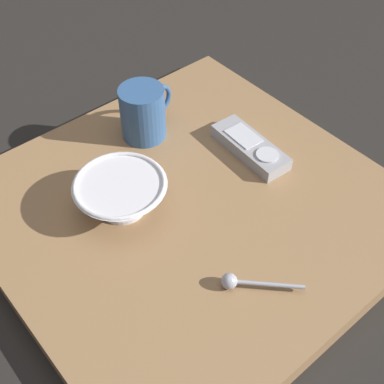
# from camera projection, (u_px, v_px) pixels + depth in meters

# --- Properties ---
(ground_plane) EXTENTS (6.00, 6.00, 0.00)m
(ground_plane) POSITION_uv_depth(u_px,v_px,m) (190.00, 217.00, 0.87)
(ground_plane) COLOR black
(table) EXTENTS (0.61, 0.60, 0.04)m
(table) POSITION_uv_depth(u_px,v_px,m) (190.00, 210.00, 0.85)
(table) COLOR #936D47
(table) RESTS_ON ground
(cereal_bowl) EXTENTS (0.15, 0.15, 0.06)m
(cereal_bowl) POSITION_uv_depth(u_px,v_px,m) (121.00, 194.00, 0.81)
(cereal_bowl) COLOR silver
(cereal_bowl) RESTS_ON table
(coffee_mug) EXTENTS (0.11, 0.08, 0.10)m
(coffee_mug) POSITION_uv_depth(u_px,v_px,m) (144.00, 112.00, 0.92)
(coffee_mug) COLOR #33598C
(coffee_mug) RESTS_ON table
(teaspoon) EXTENTS (0.09, 0.09, 0.02)m
(teaspoon) POSITION_uv_depth(u_px,v_px,m) (238.00, 282.00, 0.72)
(teaspoon) COLOR #A3A5B2
(teaspoon) RESTS_ON table
(tv_remote_near) EXTENTS (0.06, 0.16, 0.03)m
(tv_remote_near) POSITION_uv_depth(u_px,v_px,m) (250.00, 147.00, 0.91)
(tv_remote_near) COLOR #9E9EA3
(tv_remote_near) RESTS_ON table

